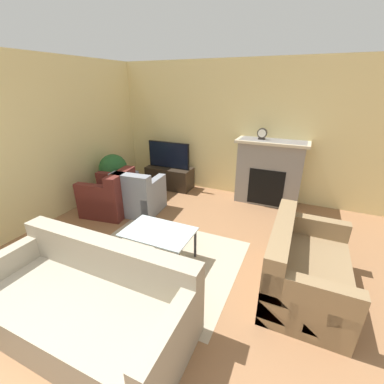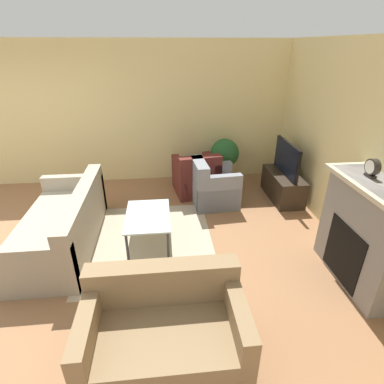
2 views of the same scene
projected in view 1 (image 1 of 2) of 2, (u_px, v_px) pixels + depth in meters
name	position (u px, v px, depth m)	size (l,w,h in m)	color
wall_back	(230.00, 130.00, 5.32)	(7.88, 0.06, 2.70)	beige
wall_left	(37.00, 144.00, 4.13)	(0.06, 7.99, 2.70)	beige
area_rug	(160.00, 259.00, 3.55)	(2.11, 1.81, 0.00)	#B7A88E
fireplace	(269.00, 171.00, 5.03)	(1.33, 0.51, 1.27)	gray
tv_stand	(170.00, 177.00, 5.94)	(1.05, 0.47, 0.48)	#2D2319
tv	(169.00, 155.00, 5.73)	(0.99, 0.06, 0.58)	black
couch_sectional	(87.00, 305.00, 2.46)	(2.08, 0.97, 0.82)	#9E937F
couch_loveseat	(303.00, 269.00, 2.93)	(0.85, 1.40, 0.82)	#8C704C
armchair_by_window	(110.00, 197.00, 4.75)	(0.91, 0.88, 0.82)	#5B231E
armchair_accent	(139.00, 197.00, 4.77)	(0.79, 0.81, 0.82)	gray
coffee_table	(158.00, 234.00, 3.39)	(0.91, 0.61, 0.46)	#333338
potted_plant	(114.00, 170.00, 5.30)	(0.57, 0.57, 0.93)	#AD704C
mantel_clock	(262.00, 134.00, 4.83)	(0.18, 0.07, 0.21)	#28231E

